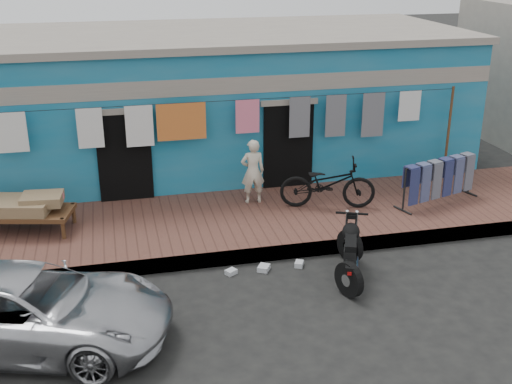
{
  "coord_description": "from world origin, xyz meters",
  "views": [
    {
      "loc": [
        -2.44,
        -8.37,
        5.29
      ],
      "look_at": [
        0.0,
        2.0,
        1.15
      ],
      "focal_mm": 45.0,
      "sensor_mm": 36.0,
      "label": 1
    }
  ],
  "objects_px": {
    "seated_person": "(253,171)",
    "motorcycle": "(350,250)",
    "car": "(27,308)",
    "charpoy": "(21,214)",
    "bicycle": "(328,178)",
    "jeans_rack": "(438,180)"
  },
  "relations": [
    {
      "from": "car",
      "to": "motorcycle",
      "type": "xyz_separation_m",
      "value": [
        5.06,
        0.78,
        -0.07
      ]
    },
    {
      "from": "bicycle",
      "to": "charpoy",
      "type": "relative_size",
      "value": 0.89
    },
    {
      "from": "car",
      "to": "jeans_rack",
      "type": "height_order",
      "value": "jeans_rack"
    },
    {
      "from": "motorcycle",
      "to": "car",
      "type": "bearing_deg",
      "value": -149.55
    },
    {
      "from": "bicycle",
      "to": "charpoy",
      "type": "height_order",
      "value": "bicycle"
    },
    {
      "from": "seated_person",
      "to": "car",
      "type": "bearing_deg",
      "value": 44.91
    },
    {
      "from": "car",
      "to": "charpoy",
      "type": "height_order",
      "value": "car"
    },
    {
      "from": "jeans_rack",
      "to": "seated_person",
      "type": "bearing_deg",
      "value": 166.75
    },
    {
      "from": "seated_person",
      "to": "jeans_rack",
      "type": "relative_size",
      "value": 0.67
    },
    {
      "from": "charpoy",
      "to": "jeans_rack",
      "type": "distance_m",
      "value": 8.28
    },
    {
      "from": "car",
      "to": "bicycle",
      "type": "height_order",
      "value": "bicycle"
    },
    {
      "from": "seated_person",
      "to": "motorcycle",
      "type": "height_order",
      "value": "seated_person"
    },
    {
      "from": "bicycle",
      "to": "motorcycle",
      "type": "relative_size",
      "value": 1.15
    },
    {
      "from": "car",
      "to": "seated_person",
      "type": "relative_size",
      "value": 3.01
    },
    {
      "from": "bicycle",
      "to": "seated_person",
      "type": "bearing_deg",
      "value": 82.3
    },
    {
      "from": "bicycle",
      "to": "motorcycle",
      "type": "bearing_deg",
      "value": -175.15
    },
    {
      "from": "motorcycle",
      "to": "charpoy",
      "type": "relative_size",
      "value": 0.77
    },
    {
      "from": "motorcycle",
      "to": "charpoy",
      "type": "bearing_deg",
      "value": 175.57
    },
    {
      "from": "seated_person",
      "to": "jeans_rack",
      "type": "bearing_deg",
      "value": 168.36
    },
    {
      "from": "seated_person",
      "to": "motorcycle",
      "type": "xyz_separation_m",
      "value": [
        0.96,
        -3.08,
        -0.42
      ]
    },
    {
      "from": "motorcycle",
      "to": "charpoy",
      "type": "distance_m",
      "value": 6.12
    },
    {
      "from": "bicycle",
      "to": "jeans_rack",
      "type": "relative_size",
      "value": 0.94
    }
  ]
}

